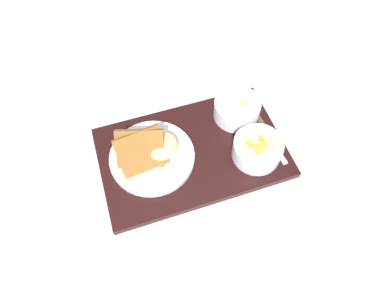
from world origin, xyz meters
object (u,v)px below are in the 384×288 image
Objects in this scene: bowl_salad at (258,148)px; plate_main at (152,154)px; bowl_soup at (237,108)px; spoon at (257,130)px; knife at (262,125)px.

bowl_salad is 0.58× the size of plate_main.
spoon is at bearing 109.16° from bowl_soup.
spoon is (0.02, 0.01, 0.00)m from knife.
plate_main is at bearing -23.28° from bowl_salad.
bowl_salad reaches higher than knife.
bowl_salad is 0.64× the size of knife.
bowl_soup is 0.58× the size of plate_main.
bowl_salad is 0.09m from knife.
bowl_salad is 0.78× the size of spoon.
plate_main reaches higher than bowl_salad.
bowl_soup is 0.64× the size of knife.
bowl_salad reaches higher than bowl_soup.
bowl_soup is at bearing -140.55° from knife.
bowl_soup is at bearing -159.25° from spoon.
bowl_salad is 1.00× the size of bowl_soup.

